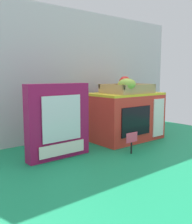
# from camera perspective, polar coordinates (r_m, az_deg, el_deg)

# --- Properties ---
(ground_plane) EXTENTS (1.70, 1.70, 0.00)m
(ground_plane) POSITION_cam_1_polar(r_m,az_deg,el_deg) (1.34, 2.15, -7.58)
(ground_plane) COLOR #147A4C
(ground_plane) RESTS_ON ground
(display_back_panel) EXTENTS (1.61, 0.03, 0.73)m
(display_back_panel) POSITION_cam_1_polar(r_m,az_deg,el_deg) (1.53, -5.29, 8.17)
(display_back_panel) COLOR #B7BABF
(display_back_panel) RESTS_ON ground
(toy_microwave) EXTENTS (0.40, 0.26, 0.26)m
(toy_microwave) POSITION_cam_1_polar(r_m,az_deg,el_deg) (1.48, 6.36, -0.90)
(toy_microwave) COLOR red
(toy_microwave) RESTS_ON ground
(food_groups_crate) EXTENTS (0.26, 0.22, 0.09)m
(food_groups_crate) POSITION_cam_1_polar(r_m,az_deg,el_deg) (1.44, 6.73, 5.30)
(food_groups_crate) COLOR tan
(food_groups_crate) RESTS_ON toy_microwave
(cookie_set_box) EXTENTS (0.29, 0.06, 0.33)m
(cookie_set_box) POSITION_cam_1_polar(r_m,az_deg,el_deg) (1.14, -8.18, -2.06)
(cookie_set_box) COLOR #99144C
(cookie_set_box) RESTS_ON ground
(price_sign) EXTENTS (0.07, 0.01, 0.10)m
(price_sign) POSITION_cam_1_polar(r_m,az_deg,el_deg) (1.22, 7.85, -6.05)
(price_sign) COLOR black
(price_sign) RESTS_ON ground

